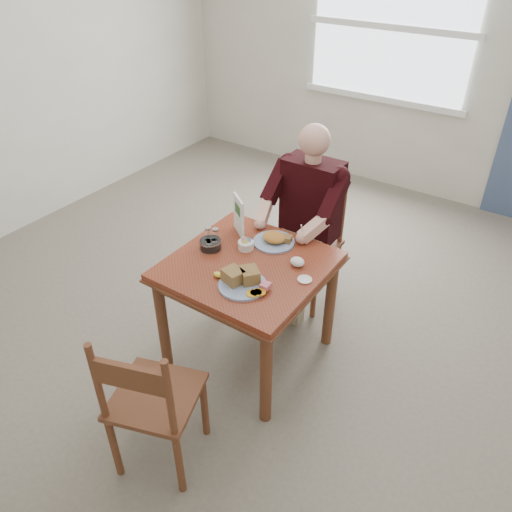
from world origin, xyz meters
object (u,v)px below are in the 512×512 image
Objects in this scene: chair_far at (310,241)px; near_plate at (243,280)px; table at (248,278)px; far_plate at (275,239)px; diner at (306,207)px; chair_near at (152,402)px.

near_plate is (0.10, -0.99, 0.31)m from chair_far.
far_plate reaches higher than table.
diner is at bearing 92.08° from far_plate.
table is at bearing -90.00° from chair_far.
far_plate is at bearing -88.27° from chair_far.
chair_far is at bearing 95.87° from near_plate.
near_plate reaches higher than far_plate.
diner is 4.22× the size of far_plate.
near_plate is at bearing -62.33° from table.
far_plate is (0.02, -0.43, -0.03)m from diner.
near_plate is 0.48m from far_plate.
near_plate is at bearing 87.32° from chair_near.
chair_near is 2.57× the size of near_plate.
chair_far is at bearing 91.73° from far_plate.
diner is 0.43m from far_plate.
chair_far is 2.57× the size of near_plate.
diner is (0.00, 0.71, 0.17)m from table.
table is 0.97× the size of chair_far.
diner is at bearing 92.32° from chair_near.
diner reaches higher than chair_far.
far_plate is at bearing -87.92° from diner.
chair_near reaches higher than table.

